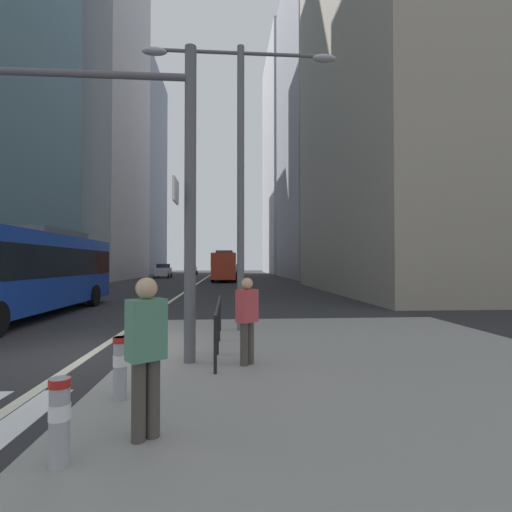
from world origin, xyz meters
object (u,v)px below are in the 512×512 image
at_px(city_bus_red_receding, 225,265).
at_px(street_lamp_post, 241,147).
at_px(bollard_front, 60,417).
at_px(car_receding_far, 227,269).
at_px(traffic_signal_gantry, 61,147).
at_px(bollard_left, 120,365).
at_px(car_receding_near, 233,270).
at_px(car_oncoming_mid, 163,271).
at_px(pedestrian_walking, 247,317).
at_px(car_oncoming_far, 191,269).
at_px(city_bus_blue_oncoming, 24,268).
at_px(pedestrian_waiting, 146,349).

height_order(city_bus_red_receding, street_lamp_post, street_lamp_post).
distance_m(street_lamp_post, bollard_front, 8.58).
height_order(car_receding_far, street_lamp_post, street_lamp_post).
distance_m(traffic_signal_gantry, bollard_left, 4.31).
bearing_deg(city_bus_red_receding, car_receding_far, 89.47).
distance_m(car_receding_near, car_receding_far, 8.00).
relative_size(car_oncoming_mid, pedestrian_walking, 2.77).
xyz_separation_m(car_receding_near, bollard_left, (-2.27, -54.35, -0.37)).
height_order(car_receding_far, car_oncoming_far, same).
distance_m(city_bus_blue_oncoming, traffic_signal_gantry, 8.80).
height_order(city_bus_red_receding, traffic_signal_gantry, traffic_signal_gantry).
relative_size(car_oncoming_mid, street_lamp_post, 0.55).
distance_m(city_bus_blue_oncoming, car_receding_far, 53.68).
relative_size(city_bus_red_receding, pedestrian_waiting, 6.89).
relative_size(traffic_signal_gantry, bollard_left, 8.26).
distance_m(car_oncoming_mid, bollard_left, 48.33).
bearing_deg(car_oncoming_far, city_bus_red_receding, -75.49).
xyz_separation_m(car_oncoming_far, pedestrian_walking, (6.76, -60.67, 0.04)).
xyz_separation_m(car_oncoming_far, street_lamp_post, (6.76, -57.09, 4.29)).
height_order(city_bus_blue_oncoming, street_lamp_post, street_lamp_post).
xyz_separation_m(city_bus_red_receding, car_receding_far, (0.22, 23.67, -0.85)).
xyz_separation_m(city_bus_blue_oncoming, bollard_front, (5.91, -10.85, -1.24)).
bearing_deg(car_oncoming_far, car_oncoming_mid, -99.76).
xyz_separation_m(car_receding_far, traffic_signal_gantry, (-3.02, -60.45, 3.16)).
xyz_separation_m(car_oncoming_far, traffic_signal_gantry, (3.32, -60.45, 3.17)).
bearing_deg(bollard_front, traffic_signal_gantry, 113.40).
relative_size(car_oncoming_mid, bollard_front, 5.52).
bearing_deg(bollard_left, city_bus_blue_oncoming, 123.19).
bearing_deg(pedestrian_waiting, car_receding_near, 88.29).
xyz_separation_m(car_oncoming_mid, car_receding_far, (8.85, 14.55, 0.00)).
bearing_deg(pedestrian_waiting, city_bus_blue_oncoming, 122.43).
height_order(car_receding_far, traffic_signal_gantry, traffic_signal_gantry).
distance_m(car_receding_far, pedestrian_waiting, 63.54).
height_order(car_receding_near, pedestrian_waiting, car_receding_near).
distance_m(car_oncoming_far, bollard_left, 62.51).
relative_size(car_receding_far, car_oncoming_far, 1.09).
height_order(traffic_signal_gantry, bollard_left, traffic_signal_gantry).
distance_m(city_bus_blue_oncoming, car_oncoming_mid, 38.65).
bearing_deg(bollard_left, car_receding_far, 88.70).
relative_size(city_bus_red_receding, pedestrian_walking, 7.39).
height_order(city_bus_red_receding, pedestrian_waiting, city_bus_red_receding).
height_order(city_bus_blue_oncoming, car_oncoming_far, city_bus_blue_oncoming).
distance_m(car_oncoming_far, traffic_signal_gantry, 60.63).
relative_size(bollard_front, pedestrian_walking, 0.50).
relative_size(car_receding_far, pedestrian_waiting, 2.71).
distance_m(car_oncoming_mid, car_receding_near, 11.73).
bearing_deg(pedestrian_walking, car_oncoming_mid, 101.36).
height_order(city_bus_red_receding, car_oncoming_far, city_bus_red_receding).
bearing_deg(street_lamp_post, city_bus_blue_oncoming, 153.33).
bearing_deg(car_oncoming_mid, car_receding_far, 58.70).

